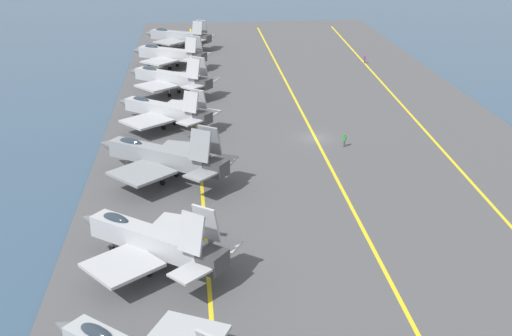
# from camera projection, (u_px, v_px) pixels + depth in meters

# --- Properties ---
(ground_plane) EXTENTS (2000.00, 2000.00, 0.00)m
(ground_plane) POSITION_uv_depth(u_px,v_px,m) (315.00, 141.00, 83.57)
(ground_plane) COLOR #334C66
(carrier_deck) EXTENTS (175.25, 55.08, 0.40)m
(carrier_deck) POSITION_uv_depth(u_px,v_px,m) (315.00, 139.00, 83.49)
(carrier_deck) COLOR #4C4C4F
(carrier_deck) RESTS_ON ground
(deck_stripe_foul_line) EXTENTS (157.62, 6.52, 0.01)m
(deck_stripe_foul_line) POSITION_uv_depth(u_px,v_px,m) (428.00, 134.00, 84.71)
(deck_stripe_foul_line) COLOR yellow
(deck_stripe_foul_line) RESTS_ON carrier_deck
(deck_stripe_centerline) EXTENTS (157.73, 0.36, 0.01)m
(deck_stripe_centerline) POSITION_uv_depth(u_px,v_px,m) (315.00, 138.00, 83.41)
(deck_stripe_centerline) COLOR yellow
(deck_stripe_centerline) RESTS_ON carrier_deck
(deck_stripe_edge_line) EXTENTS (157.71, 2.64, 0.01)m
(deck_stripe_edge_line) POSITION_uv_depth(u_px,v_px,m) (199.00, 142.00, 82.11)
(deck_stripe_edge_line) COLOR yellow
(deck_stripe_edge_line) RESTS_ON carrier_deck
(parked_jet_third) EXTENTS (13.18, 14.53, 6.68)m
(parked_jet_third) POSITION_uv_depth(u_px,v_px,m) (150.00, 240.00, 53.10)
(parked_jet_third) COLOR #A8AAAF
(parked_jet_third) RESTS_ON carrier_deck
(parked_jet_fourth) EXTENTS (13.82, 16.16, 6.96)m
(parked_jet_fourth) POSITION_uv_depth(u_px,v_px,m) (162.00, 156.00, 69.92)
(parked_jet_fourth) COLOR gray
(parked_jet_fourth) RESTS_ON carrier_deck
(parked_jet_fifth) EXTENTS (13.51, 14.86, 5.89)m
(parked_jet_fifth) POSITION_uv_depth(u_px,v_px,m) (164.00, 110.00, 86.67)
(parked_jet_fifth) COLOR #A8AAAF
(parked_jet_fifth) RESTS_ON carrier_deck
(parked_jet_sixth) EXTENTS (13.18, 15.26, 6.58)m
(parked_jet_sixth) POSITION_uv_depth(u_px,v_px,m) (169.00, 78.00, 101.11)
(parked_jet_sixth) COLOR #A8AAAF
(parked_jet_sixth) RESTS_ON carrier_deck
(parked_jet_seventh) EXTENTS (12.81, 15.19, 6.18)m
(parked_jet_seventh) POSITION_uv_depth(u_px,v_px,m) (169.00, 54.00, 117.38)
(parked_jet_seventh) COLOR #A8AAAF
(parked_jet_seventh) RESTS_ON carrier_deck
(parked_jet_eighth) EXTENTS (12.58, 15.33, 6.15)m
(parked_jet_eighth) POSITION_uv_depth(u_px,v_px,m) (178.00, 36.00, 132.83)
(parked_jet_eighth) COLOR #93999E
(parked_jet_eighth) RESTS_ON carrier_deck
(crew_purple_vest) EXTENTS (0.30, 0.41, 1.66)m
(crew_purple_vest) POSITION_uv_depth(u_px,v_px,m) (365.00, 58.00, 121.40)
(crew_purple_vest) COLOR #4C473D
(crew_purple_vest) RESTS_ON carrier_deck
(crew_green_vest) EXTENTS (0.44, 0.46, 1.73)m
(crew_green_vest) POSITION_uv_depth(u_px,v_px,m) (344.00, 140.00, 80.08)
(crew_green_vest) COLOR #4C473D
(crew_green_vest) RESTS_ON carrier_deck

